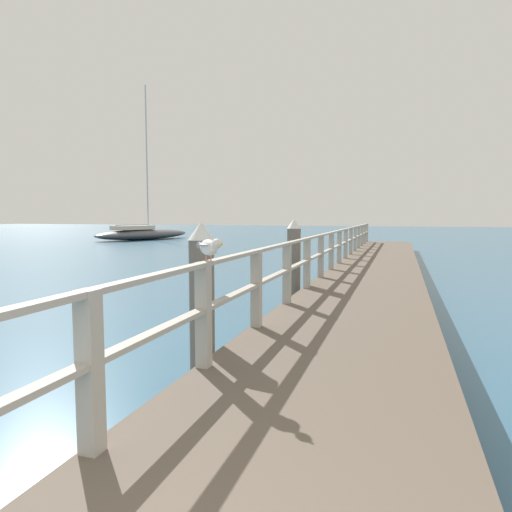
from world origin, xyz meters
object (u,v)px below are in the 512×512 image
(dock_piling_near, at_px, (202,301))
(dock_piling_far, at_px, (294,262))
(boat_1, at_px, (143,233))
(seagull_foreground, at_px, (209,247))

(dock_piling_near, height_order, dock_piling_far, same)
(dock_piling_far, height_order, boat_1, boat_1)
(dock_piling_near, height_order, seagull_foreground, dock_piling_near)
(dock_piling_near, distance_m, seagull_foreground, 1.02)
(dock_piling_far, bearing_deg, boat_1, 127.92)
(dock_piling_near, xyz_separation_m, seagull_foreground, (0.39, -0.67, 0.66))
(dock_piling_near, bearing_deg, seagull_foreground, -60.04)
(dock_piling_near, relative_size, dock_piling_far, 1.00)
(dock_piling_far, xyz_separation_m, seagull_foreground, (0.39, -5.20, 0.66))
(seagull_foreground, bearing_deg, dock_piling_near, -108.69)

